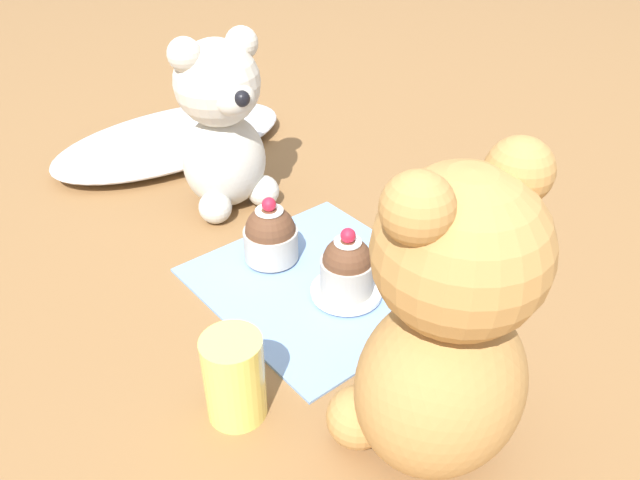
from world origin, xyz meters
The scene contains 9 objects.
ground_plane centered at (0.00, 0.00, 0.00)m, with size 4.00×4.00×0.00m, color olive.
knitted_placemat centered at (0.00, 0.00, 0.00)m, with size 0.22×0.24×0.01m, color #7A9ED1.
tulle_cloth centered at (0.03, 0.38, 0.02)m, with size 0.35×0.19×0.04m, color silver.
teddy_bear_cream centered at (0.02, 0.20, 0.11)m, with size 0.11×0.12×0.22m.
teddy_bear_tan centered at (-0.07, -0.21, 0.12)m, with size 0.14×0.14×0.26m.
cupcake_near_cream_bear centered at (-0.02, 0.07, 0.03)m, with size 0.06×0.06×0.07m.
saucer_plate centered at (0.01, -0.03, 0.01)m, with size 0.07×0.07×0.01m, color silver.
cupcake_near_tan_bear centered at (0.01, -0.03, 0.04)m, with size 0.05×0.05×0.07m.
juice_glass centered at (-0.16, -0.09, 0.04)m, with size 0.05×0.05×0.08m, color #EADB66.
Camera 1 is at (-0.33, -0.40, 0.41)m, focal length 35.00 mm.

